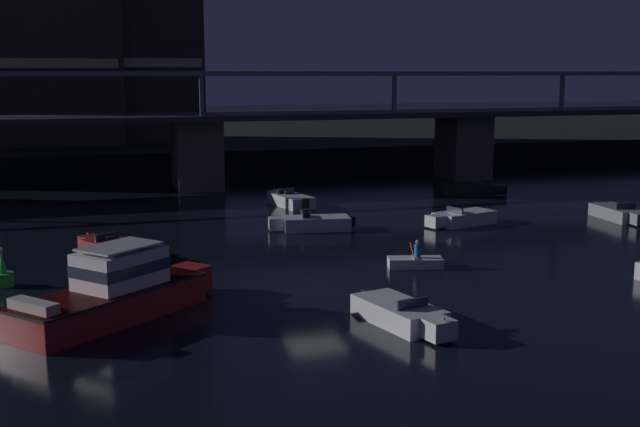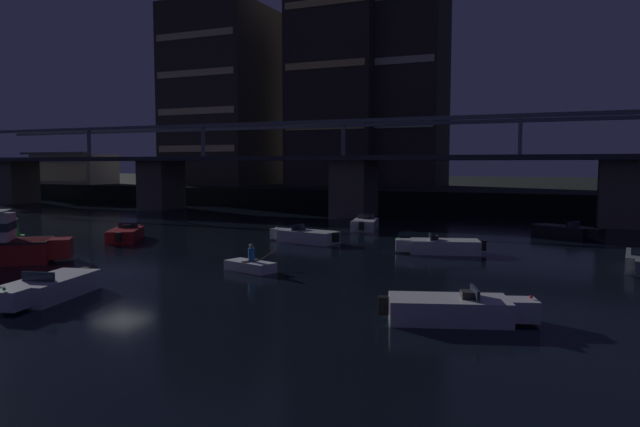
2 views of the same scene
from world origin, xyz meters
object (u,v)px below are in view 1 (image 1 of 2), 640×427
(speedboat_near_center, at_px, (619,213))
(speedboat_mid_right, at_px, (472,189))
(cabin_cruiser_near_left, at_px, (116,291))
(dinghy_with_paddler, at_px, (415,262))
(speedboat_mid_center, at_px, (402,314))
(speedboat_far_right, at_px, (462,218))
(speedboat_far_left, at_px, (290,200))
(speedboat_far_center, at_px, (114,249))
(river_bridge, at_px, (197,137))
(speedboat_near_right, at_px, (313,223))
(channel_buoy, at_px, (3,276))

(speedboat_near_center, xyz_separation_m, speedboat_mid_right, (-3.89, 12.51, 0.00))
(cabin_cruiser_near_left, bearing_deg, dinghy_with_paddler, 15.99)
(speedboat_mid_center, relative_size, dinghy_with_paddler, 1.86)
(speedboat_mid_center, bearing_deg, speedboat_far_right, 56.90)
(speedboat_mid_center, distance_m, dinghy_with_paddler, 9.19)
(speedboat_far_right, bearing_deg, speedboat_far_left, 129.13)
(speedboat_mid_center, distance_m, speedboat_far_center, 17.66)
(speedboat_mid_center, height_order, speedboat_far_left, same)
(river_bridge, height_order, speedboat_near_right, river_bridge)
(dinghy_with_paddler, bearing_deg, cabin_cruiser_near_left, -164.01)
(speedboat_far_right, distance_m, dinghy_with_paddler, 11.93)
(speedboat_far_left, height_order, speedboat_far_center, same)
(speedboat_mid_right, relative_size, dinghy_with_paddler, 1.75)
(speedboat_far_left, bearing_deg, speedboat_mid_center, -96.63)
(speedboat_mid_right, xyz_separation_m, speedboat_far_right, (-6.50, -11.08, 0.00))
(river_bridge, xyz_separation_m, speedboat_near_right, (3.83, -19.43, -3.74))
(speedboat_near_center, distance_m, channel_buoy, 36.90)
(dinghy_with_paddler, bearing_deg, speedboat_mid_center, -117.00)
(cabin_cruiser_near_left, relative_size, channel_buoy, 4.75)
(speedboat_near_right, height_order, dinghy_with_paddler, dinghy_with_paddler)
(channel_buoy, bearing_deg, speedboat_near_right, 26.55)
(speedboat_mid_right, distance_m, speedboat_far_right, 12.85)
(speedboat_far_center, bearing_deg, speedboat_mid_center, -57.19)
(speedboat_near_center, distance_m, dinghy_with_paddler, 19.43)
(speedboat_near_right, distance_m, channel_buoy, 18.73)
(speedboat_mid_center, bearing_deg, channel_buoy, 144.57)
(speedboat_far_left, bearing_deg, channel_buoy, -135.62)
(river_bridge, relative_size, dinghy_with_paddler, 35.99)
(speedboat_far_center, bearing_deg, speedboat_mid_right, 26.70)
(speedboat_mid_center, xyz_separation_m, speedboat_mid_right, (17.98, 28.70, 0.00))
(speedboat_near_center, relative_size, speedboat_mid_right, 1.07)
(speedboat_mid_center, height_order, speedboat_mid_right, same)
(speedboat_mid_right, xyz_separation_m, speedboat_far_center, (-27.55, -13.86, 0.00))
(speedboat_far_right, bearing_deg, cabin_cruiser_near_left, -147.94)
(speedboat_near_center, distance_m, speedboat_far_left, 21.95)
(river_bridge, distance_m, speedboat_near_center, 32.40)
(cabin_cruiser_near_left, bearing_deg, river_bridge, 76.06)
(speedboat_near_right, bearing_deg, speedboat_near_center, -7.35)
(speedboat_mid_right, distance_m, speedboat_far_left, 14.78)
(channel_buoy, height_order, dinghy_with_paddler, channel_buoy)
(channel_buoy, xyz_separation_m, dinghy_with_paddler, (18.73, -2.17, -0.20))
(speedboat_mid_right, xyz_separation_m, channel_buoy, (-32.54, -18.34, 0.06))
(speedboat_near_right, relative_size, speedboat_far_left, 1.00)
(speedboat_far_center, xyz_separation_m, dinghy_with_paddler, (13.74, -6.65, -0.14))
(speedboat_near_right, xyz_separation_m, channel_buoy, (-16.75, -8.37, 0.06))
(speedboat_near_center, bearing_deg, dinghy_with_paddler, -155.68)
(speedboat_near_right, distance_m, speedboat_far_right, 9.35)
(channel_buoy, bearing_deg, cabin_cruiser_near_left, -54.46)
(speedboat_near_center, height_order, dinghy_with_paddler, dinghy_with_paddler)
(speedboat_far_center, distance_m, speedboat_far_right, 21.23)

